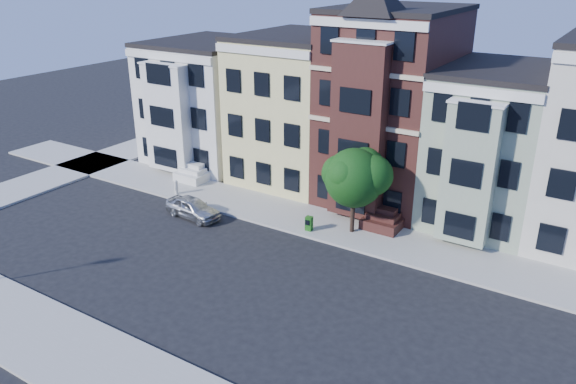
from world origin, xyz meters
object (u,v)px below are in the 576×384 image
Objects in this scene: fire_hydrant at (176,188)px; parked_car at (193,208)px; street_tree at (354,182)px; newspaper_box at (309,223)px.

parked_car is at bearing -32.01° from fire_hydrant.
fire_hydrant is at bearing -174.68° from street_tree.
fire_hydrant is at bearing 63.22° from parked_car.
fire_hydrant is (-12.64, -1.18, -2.73)m from street_tree.
street_tree is 3.67m from newspaper_box.
street_tree reaches higher than parked_car.
fire_hydrant is (-3.28, 2.05, -0.11)m from parked_car.
newspaper_box is at bearing -151.25° from street_tree.
street_tree is at bearing 5.32° from fire_hydrant.
street_tree reaches higher than fire_hydrant.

